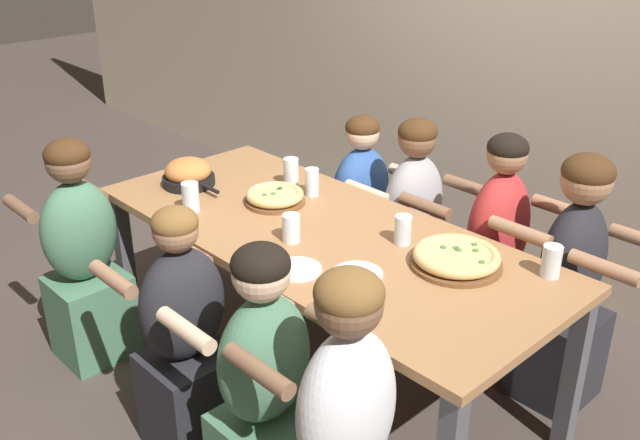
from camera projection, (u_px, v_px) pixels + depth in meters
ground_plane at (320, 374)px, 3.44m from camera, size 18.00×18.00×0.00m
dining_table at (320, 246)px, 3.14m from camera, size 2.21×0.94×0.77m
pizza_board_main at (456, 258)px, 2.81m from camera, size 0.36×0.36×0.07m
pizza_board_second at (275, 197)px, 3.36m from camera, size 0.29×0.29×0.06m
skillet_bowl at (188, 174)px, 3.56m from camera, size 0.38×0.26×0.14m
empty_plate_a at (297, 269)px, 2.78m from camera, size 0.19×0.19×0.02m
empty_plate_b at (358, 274)px, 2.75m from camera, size 0.20×0.20×0.02m
drinking_glass_a at (312, 184)px, 3.44m from camera, size 0.07×0.07×0.14m
drinking_glass_b at (191, 199)px, 3.27m from camera, size 0.08×0.08×0.14m
drinking_glass_c at (291, 230)px, 2.99m from camera, size 0.08×0.08×0.12m
drinking_glass_d at (291, 174)px, 3.55m from camera, size 0.08×0.08×0.14m
drinking_glass_e at (403, 231)px, 2.97m from camera, size 0.07×0.07×0.13m
drinking_glass_f at (551, 261)px, 2.72m from camera, size 0.08×0.08×0.13m
diner_near_left at (83, 261)px, 3.38m from camera, size 0.51×0.40×1.13m
diner_far_right at (569, 291)px, 3.08m from camera, size 0.51×0.40×1.18m
diner_near_center at (186, 344)px, 2.84m from camera, size 0.51×0.40×1.08m
diner_far_midleft at (361, 218)px, 3.93m from camera, size 0.51×0.40×1.06m
diner_near_midright at (265, 398)px, 2.50m from camera, size 0.51×0.40×1.11m
diner_far_center at (412, 233)px, 3.67m from camera, size 0.51×0.40×1.13m
diner_far_midright at (495, 264)px, 3.34m from camera, size 0.51×0.40×1.17m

